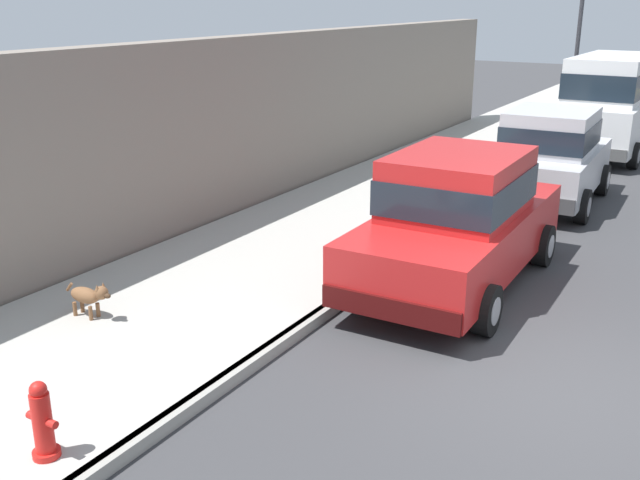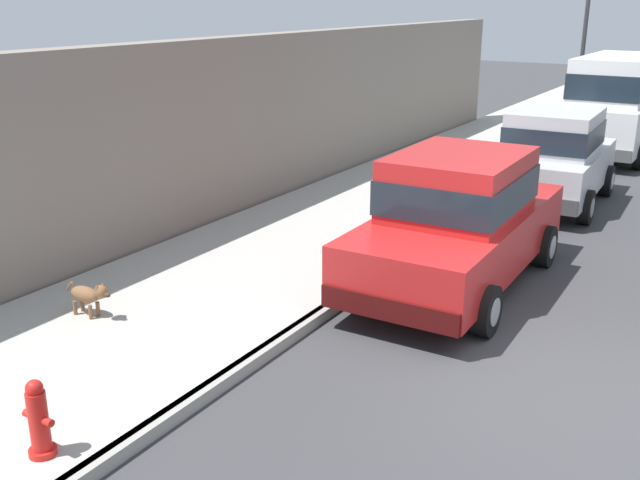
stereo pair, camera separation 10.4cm
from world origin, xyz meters
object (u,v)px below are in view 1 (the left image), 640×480
object	(u,v)px
car_red_sedan	(458,219)
car_silver_hatchback	(550,155)
dog_brown	(89,296)
street_lamp	(579,34)
car_white_van	(611,100)
fire_hydrant	(42,422)

from	to	relation	value
car_red_sedan	car_silver_hatchback	world-z (taller)	car_red_sedan
car_red_sedan	dog_brown	world-z (taller)	car_red_sedan
street_lamp	car_silver_hatchback	bearing A→B (deg)	-80.12
street_lamp	dog_brown	bearing A→B (deg)	-96.84
car_white_van	fire_hydrant	bearing A→B (deg)	-95.29
car_red_sedan	car_silver_hatchback	distance (m)	5.03
car_silver_hatchback	street_lamp	xyz separation A→B (m)	(-1.38, 7.94, 1.93)
dog_brown	fire_hydrant	world-z (taller)	fire_hydrant
fire_hydrant	car_white_van	bearing A→B (deg)	84.71
dog_brown	car_white_van	bearing A→B (deg)	76.59
car_white_van	dog_brown	xyz separation A→B (m)	(-3.44, -14.43, -0.97)
car_white_van	street_lamp	world-z (taller)	street_lamp
dog_brown	street_lamp	distance (m)	16.95
car_silver_hatchback	dog_brown	world-z (taller)	car_silver_hatchback
car_silver_hatchback	dog_brown	bearing A→B (deg)	-111.21
car_silver_hatchback	street_lamp	bearing A→B (deg)	99.88
fire_hydrant	car_red_sedan	bearing A→B (deg)	76.13
car_white_van	street_lamp	bearing A→B (deg)	123.10
car_silver_hatchback	car_white_van	world-z (taller)	car_white_van
car_red_sedan	street_lamp	xyz separation A→B (m)	(-1.36, 12.96, 1.92)
dog_brown	street_lamp	size ratio (longest dim) A/B	0.17
car_white_van	car_red_sedan	bearing A→B (deg)	-90.44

